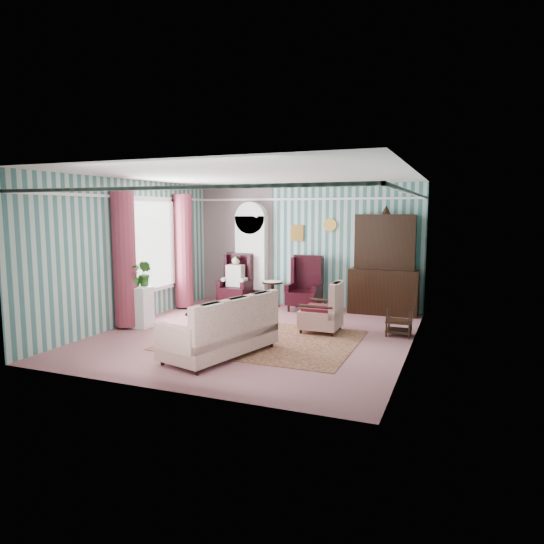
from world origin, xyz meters
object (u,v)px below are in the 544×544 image
at_px(wingback_left, 235,279).
at_px(coffee_table, 215,323).
at_px(bookcase, 251,258).
at_px(seated_woman, 235,281).
at_px(nest_table, 399,321).
at_px(plant_stand, 137,307).
at_px(round_side_table, 272,294).
at_px(floral_armchair, 321,304).
at_px(sofa, 220,327).
at_px(wingback_right, 304,283).
at_px(dresser_hutch, 384,261).

height_order(wingback_left, coffee_table, wingback_left).
height_order(bookcase, coffee_table, bookcase).
xyz_separation_m(seated_woman, nest_table, (4.07, -1.55, -0.32)).
bearing_deg(plant_stand, coffee_table, 2.89).
height_order(round_side_table, floral_armchair, floral_armchair).
bearing_deg(sofa, floral_armchair, -11.66).
bearing_deg(coffee_table, bookcase, 101.52).
height_order(wingback_left, wingback_right, same).
bearing_deg(plant_stand, round_side_table, 59.62).
distance_m(wingback_left, sofa, 4.18).
bearing_deg(nest_table, plant_stand, -166.16).
distance_m(round_side_table, floral_armchair, 2.63).
bearing_deg(wingback_left, nest_table, -20.85).
distance_m(dresser_hutch, wingback_right, 1.86).
relative_size(wingback_right, plant_stand, 1.56).
bearing_deg(wingback_left, seated_woman, 0.00).
bearing_deg(nest_table, dresser_hutch, 107.39).
relative_size(plant_stand, floral_armchair, 0.75).
distance_m(wingback_left, wingback_right, 1.75).
bearing_deg(plant_stand, floral_armchair, 15.56).
xyz_separation_m(plant_stand, floral_armchair, (3.45, 0.96, 0.14)).
bearing_deg(floral_armchair, wingback_left, 56.08).
bearing_deg(seated_woman, plant_stand, -106.22).
distance_m(sofa, floral_armchair, 2.32).
height_order(sofa, coffee_table, sofa).
height_order(bookcase, dresser_hutch, dresser_hutch).
bearing_deg(bookcase, sofa, -72.28).
height_order(floral_armchair, coffee_table, floral_armchair).
relative_size(wingback_right, coffee_table, 1.27).
relative_size(bookcase, wingback_right, 1.79).
relative_size(round_side_table, nest_table, 1.11).
bearing_deg(floral_armchair, coffee_table, 116.25).
distance_m(dresser_hutch, seated_woman, 3.56).
distance_m(wingback_left, coffee_table, 2.84).
relative_size(floral_armchair, coffee_table, 1.09).
bearing_deg(wingback_right, nest_table, -33.75).
height_order(wingback_left, plant_stand, wingback_left).
relative_size(bookcase, dresser_hutch, 0.95).
distance_m(seated_woman, sofa, 4.18).
xyz_separation_m(seated_woman, round_side_table, (0.90, 0.15, -0.29)).
bearing_deg(floral_armchair, sofa, 153.11).
distance_m(round_side_table, plant_stand, 3.36).
height_order(dresser_hutch, coffee_table, dresser_hutch).
bearing_deg(nest_table, sofa, -136.94).
distance_m(plant_stand, coffee_table, 1.69).
bearing_deg(nest_table, seated_woman, 159.15).
height_order(wingback_left, sofa, wingback_left).
height_order(nest_table, coffee_table, nest_table).
xyz_separation_m(dresser_hutch, wingback_right, (-1.75, -0.27, -0.55)).
bearing_deg(coffee_table, round_side_table, 89.45).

